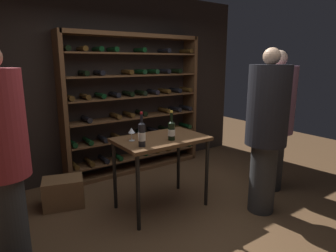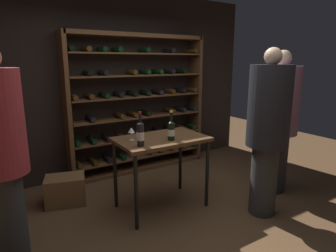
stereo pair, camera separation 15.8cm
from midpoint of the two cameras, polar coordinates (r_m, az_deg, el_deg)
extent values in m
plane|color=brown|center=(3.53, 4.98, -17.60)|extent=(9.83, 9.83, 0.00)
cube|color=black|center=(4.73, -8.91, 8.28)|extent=(4.92, 0.10, 2.85)
cube|color=brown|center=(4.29, -18.43, 2.92)|extent=(0.06, 0.32, 2.20)
cube|color=brown|center=(5.30, 6.22, 5.25)|extent=(0.06, 0.32, 2.20)
cube|color=brown|center=(4.65, -5.07, 17.44)|extent=(2.27, 0.32, 0.06)
cube|color=brown|center=(4.95, -4.58, -8.01)|extent=(2.27, 0.32, 0.06)
cube|color=brown|center=(4.89, -4.62, -5.80)|extent=(2.19, 0.32, 0.02)
cylinder|color=#4C3314|center=(4.52, -16.47, -7.15)|extent=(0.08, 0.30, 0.08)
cylinder|color=#4C3314|center=(4.58, -13.68, -6.71)|extent=(0.08, 0.30, 0.08)
cylinder|color=black|center=(4.65, -10.98, -6.27)|extent=(0.08, 0.30, 0.08)
cylinder|color=black|center=(4.73, -8.37, -5.84)|extent=(0.08, 0.30, 0.08)
cylinder|color=black|center=(4.92, -3.44, -4.98)|extent=(0.08, 0.30, 0.08)
cylinder|color=#4C3314|center=(5.03, -1.13, -4.56)|extent=(0.08, 0.30, 0.08)
cylinder|color=#4C3314|center=(5.15, 1.08, -4.15)|extent=(0.08, 0.30, 0.08)
cylinder|color=#4C3314|center=(5.27, 3.18, -3.76)|extent=(0.08, 0.30, 0.08)
cylinder|color=black|center=(5.40, 5.18, -3.38)|extent=(0.08, 0.30, 0.08)
cube|color=brown|center=(4.79, -4.69, -2.03)|extent=(2.19, 0.32, 0.02)
cylinder|color=black|center=(4.42, -16.74, -3.08)|extent=(0.08, 0.30, 0.08)
cylinder|color=black|center=(4.48, -13.90, -2.69)|extent=(0.08, 0.30, 0.08)
cylinder|color=black|center=(4.55, -11.15, -2.31)|extent=(0.08, 0.30, 0.08)
cylinder|color=#4C3314|center=(4.63, -8.50, -1.93)|extent=(0.08, 0.30, 0.08)
cylinder|color=black|center=(4.83, -3.49, -1.21)|extent=(0.08, 0.30, 0.08)
cylinder|color=black|center=(4.94, -1.15, -0.87)|extent=(0.08, 0.30, 0.08)
cylinder|color=black|center=(5.06, 1.09, -0.55)|extent=(0.08, 0.30, 0.08)
cylinder|color=#4C3314|center=(5.19, 3.22, -0.23)|extent=(0.08, 0.30, 0.08)
cylinder|color=black|center=(5.32, 5.25, 0.06)|extent=(0.08, 0.30, 0.08)
cube|color=brown|center=(4.72, -4.76, 1.88)|extent=(2.19, 0.32, 0.02)
cylinder|color=black|center=(4.40, -14.13, 1.49)|extent=(0.08, 0.30, 0.08)
cylinder|color=#4C3314|center=(4.56, -8.63, 2.11)|extent=(0.08, 0.30, 0.08)
cylinder|color=#4C3314|center=(4.66, -6.04, 2.40)|extent=(0.08, 0.30, 0.08)
cylinder|color=black|center=(4.76, -3.55, 2.68)|extent=(0.08, 0.30, 0.08)
cylinder|color=#4C3314|center=(4.99, 1.11, 3.17)|extent=(0.08, 0.30, 0.08)
cylinder|color=black|center=(5.12, 3.27, 3.40)|extent=(0.08, 0.30, 0.08)
cylinder|color=black|center=(5.26, 5.32, 3.60)|extent=(0.08, 0.30, 0.08)
cube|color=brown|center=(4.67, -4.84, 5.90)|extent=(2.19, 0.32, 0.02)
cylinder|color=#4C3314|center=(4.29, -17.31, 5.51)|extent=(0.08, 0.30, 0.08)
cylinder|color=#4C3314|center=(4.35, -14.37, 5.78)|extent=(0.08, 0.30, 0.08)
cylinder|color=black|center=(4.43, -11.52, 6.04)|extent=(0.08, 0.30, 0.08)
cylinder|color=black|center=(4.51, -8.78, 6.27)|extent=(0.08, 0.30, 0.08)
cylinder|color=black|center=(4.61, -6.13, 6.48)|extent=(0.08, 0.30, 0.08)
cylinder|color=black|center=(4.71, -3.60, 6.66)|extent=(0.08, 0.30, 0.08)
cylinder|color=black|center=(4.83, -1.18, 6.83)|extent=(0.08, 0.30, 0.08)
cylinder|color=#4C3314|center=(4.95, 1.12, 6.97)|extent=(0.08, 0.30, 0.08)
cylinder|color=black|center=(5.08, 3.32, 7.10)|extent=(0.08, 0.30, 0.08)
cylinder|color=#4C3314|center=(5.22, 5.40, 7.21)|extent=(0.08, 0.30, 0.08)
cube|color=brown|center=(4.64, -4.92, 9.98)|extent=(2.19, 0.32, 0.02)
cylinder|color=black|center=(4.33, -14.62, 10.16)|extent=(0.08, 0.30, 0.08)
cylinder|color=black|center=(4.40, -11.72, 10.34)|extent=(0.08, 0.30, 0.08)
cylinder|color=#4C3314|center=(4.59, -6.23, 10.61)|extent=(0.08, 0.30, 0.08)
cylinder|color=black|center=(4.69, -3.66, 10.71)|extent=(0.08, 0.30, 0.08)
cylinder|color=black|center=(4.80, -1.20, 10.78)|extent=(0.08, 0.30, 0.08)
cylinder|color=black|center=(4.93, 1.14, 10.83)|extent=(0.08, 0.30, 0.08)
cylinder|color=black|center=(5.06, 3.37, 10.86)|extent=(0.08, 0.30, 0.08)
cube|color=brown|center=(4.64, -5.00, 14.09)|extent=(2.19, 0.32, 0.02)
cylinder|color=black|center=(4.26, -17.91, 14.41)|extent=(0.08, 0.30, 0.08)
cylinder|color=#4C3314|center=(4.33, -14.87, 14.56)|extent=(0.08, 0.30, 0.08)
cylinder|color=black|center=(4.40, -11.92, 14.67)|extent=(0.08, 0.30, 0.08)
cylinder|color=black|center=(4.49, -9.07, 14.74)|extent=(0.08, 0.30, 0.08)
cylinder|color=black|center=(4.69, -3.72, 14.77)|extent=(0.08, 0.30, 0.08)
cylinder|color=black|center=(4.93, 1.16, 14.70)|extent=(0.08, 0.30, 0.08)
cylinder|color=#4C3314|center=(5.19, 5.56, 14.54)|extent=(0.08, 0.30, 0.08)
cube|color=brown|center=(3.43, -0.07, -2.64)|extent=(1.07, 0.68, 0.04)
cylinder|color=black|center=(3.12, -4.87, -13.03)|extent=(0.04, 0.04, 0.85)
cylinder|color=black|center=(3.63, 9.02, -9.38)|extent=(0.04, 0.04, 0.85)
cylinder|color=black|center=(3.61, -9.19, -9.49)|extent=(0.04, 0.04, 0.85)
cylinder|color=black|center=(4.05, 3.57, -6.83)|extent=(0.04, 0.04, 0.85)
cylinder|color=#2F2F2F|center=(3.03, -27.59, -15.63)|extent=(0.28, 0.28, 0.83)
cylinder|color=#2A2A2A|center=(4.32, 21.36, -6.66)|extent=(0.33, 0.33, 0.83)
cylinder|color=#7A516B|center=(4.12, 22.32, 4.73)|extent=(0.51, 0.51, 0.90)
sphere|color=beige|center=(4.09, 22.98, 12.26)|extent=(0.21, 0.21, 0.21)
cylinder|color=#323232|center=(3.64, 19.62, -10.02)|extent=(0.30, 0.30, 0.84)
cylinder|color=black|center=(3.41, 20.71, 3.67)|extent=(0.47, 0.47, 0.91)
sphere|color=tan|center=(3.38, 21.44, 12.75)|extent=(0.19, 0.19, 0.19)
cube|color=brown|center=(3.94, -18.55, -11.96)|extent=(0.55, 0.46, 0.36)
cylinder|color=black|center=(3.07, -4.01, -1.80)|extent=(0.07, 0.07, 0.24)
cone|color=black|center=(3.04, -4.05, 0.64)|extent=(0.07, 0.07, 0.03)
cylinder|color=black|center=(3.03, -4.06, 1.64)|extent=(0.03, 0.03, 0.08)
cylinder|color=maroon|center=(3.02, -4.08, 2.62)|extent=(0.03, 0.03, 0.02)
cylinder|color=silver|center=(3.07, -4.00, -2.02)|extent=(0.08, 0.08, 0.09)
cylinder|color=black|center=(3.30, 2.01, -1.13)|extent=(0.08, 0.08, 0.20)
cone|color=black|center=(3.27, 2.03, 0.78)|extent=(0.08, 0.08, 0.03)
cylinder|color=black|center=(3.26, 2.03, 1.82)|extent=(0.03, 0.03, 0.10)
cylinder|color=#B7932D|center=(3.25, 2.04, 2.82)|extent=(0.03, 0.03, 0.02)
cylinder|color=silver|center=(3.30, 2.01, -1.30)|extent=(0.08, 0.08, 0.08)
cylinder|color=silver|center=(3.33, -5.87, -2.78)|extent=(0.07, 0.07, 0.00)
cylinder|color=silver|center=(3.32, -5.89, -2.03)|extent=(0.01, 0.01, 0.09)
cone|color=silver|center=(3.30, -5.92, -0.81)|extent=(0.08, 0.08, 0.06)
cylinder|color=#590A14|center=(3.30, -5.91, -1.03)|extent=(0.04, 0.04, 0.02)
camera|label=1|loc=(0.08, -88.65, 0.30)|focal=30.74mm
camera|label=2|loc=(0.08, 91.35, -0.30)|focal=30.74mm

